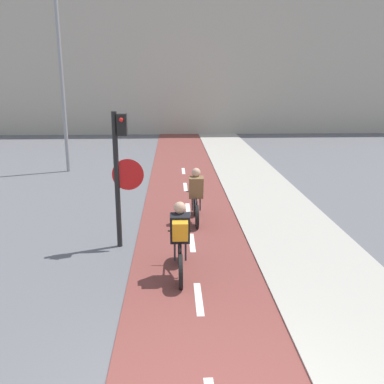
# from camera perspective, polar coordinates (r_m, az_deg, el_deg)

# --- Properties ---
(building_row_background) EXTENTS (60.00, 5.20, 9.24)m
(building_row_background) POSITION_cam_1_polar(r_m,az_deg,el_deg) (30.12, -1.89, 17.09)
(building_row_background) COLOR #B2A899
(building_row_background) RESTS_ON ground_plane
(traffic_light_pole) EXTENTS (0.67, 0.25, 2.93)m
(traffic_light_pole) POSITION_cam_1_polar(r_m,az_deg,el_deg) (9.09, -9.52, 3.59)
(traffic_light_pole) COLOR black
(traffic_light_pole) RESTS_ON ground_plane
(street_lamp_far) EXTENTS (0.36, 0.36, 8.20)m
(street_lamp_far) POSITION_cam_1_polar(r_m,az_deg,el_deg) (17.24, -17.36, 18.78)
(street_lamp_far) COLOR gray
(street_lamp_far) RESTS_ON ground_plane
(cyclist_near) EXTENTS (0.46, 1.62, 1.44)m
(cyclist_near) POSITION_cam_1_polar(r_m,az_deg,el_deg) (7.88, -1.60, -6.57)
(cyclist_near) COLOR black
(cyclist_near) RESTS_ON ground_plane
(cyclist_far) EXTENTS (0.46, 1.59, 1.41)m
(cyclist_far) POSITION_cam_1_polar(r_m,az_deg,el_deg) (10.83, 0.54, -0.72)
(cyclist_far) COLOR black
(cyclist_far) RESTS_ON ground_plane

